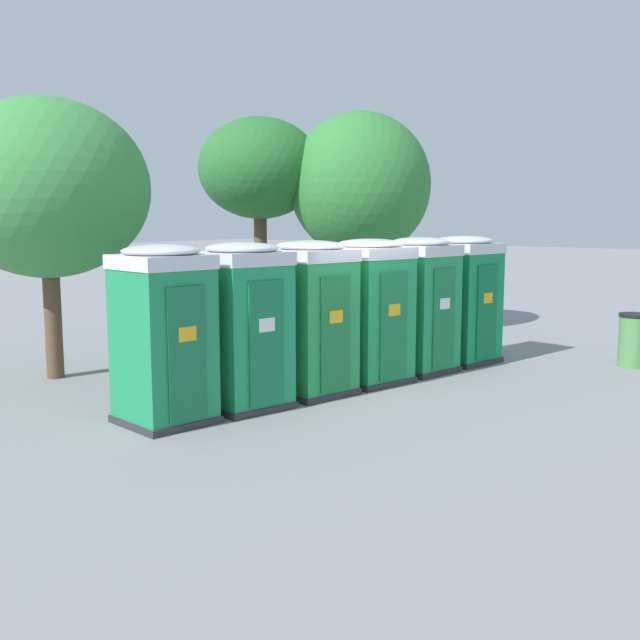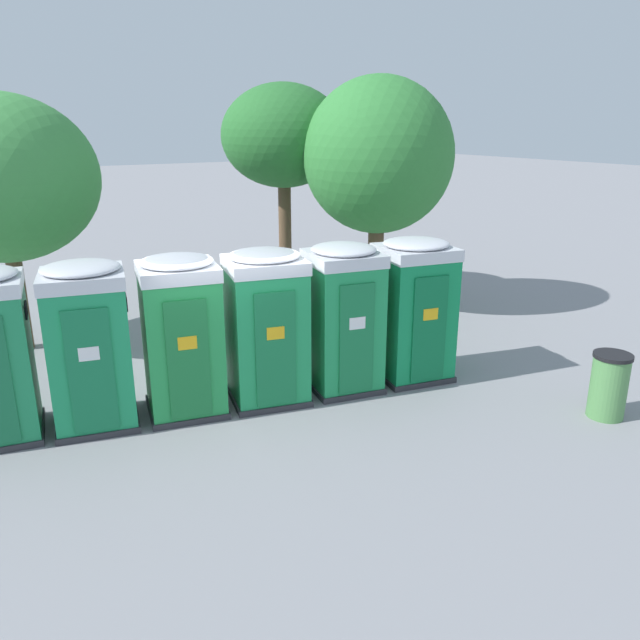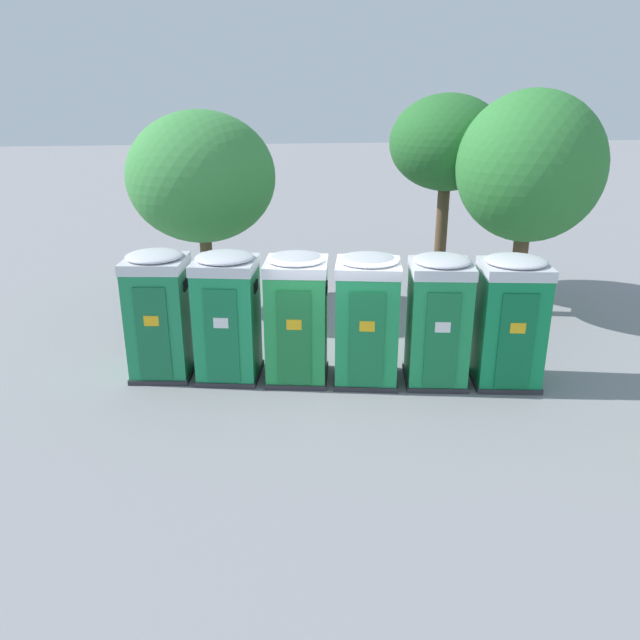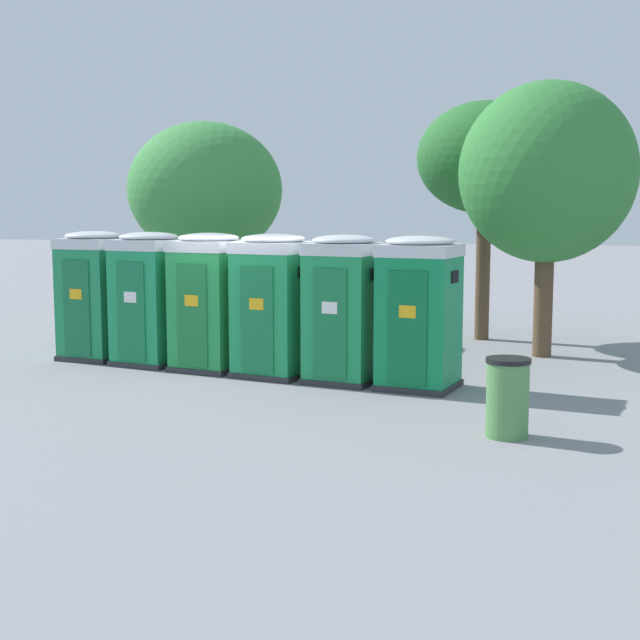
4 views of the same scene
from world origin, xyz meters
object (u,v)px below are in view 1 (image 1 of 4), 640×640
object	(u,v)px
portapotty_3	(370,311)
street_tree_0	(260,170)
portapotty_4	(420,304)
portapotty_5	(463,299)
street_tree_1	(360,186)
portapotty_0	(164,334)
street_tree_2	(47,189)
portapotty_1	(243,325)
portapotty_2	(311,317)
trash_can	(633,340)

from	to	relation	value
portapotty_3	street_tree_0	distance (m)	6.96
portapotty_4	portapotty_5	xyz separation A→B (m)	(1.34, -0.22, -0.00)
portapotty_3	street_tree_1	world-z (taller)	street_tree_1
portapotty_0	portapotty_5	bearing A→B (deg)	-10.85
portapotty_5	street_tree_2	world-z (taller)	street_tree_2
portapotty_1	street_tree_0	bearing A→B (deg)	40.13
portapotty_5	street_tree_2	bearing A→B (deg)	138.49
portapotty_4	portapotty_1	bearing A→B (deg)	169.22
portapotty_3	portapotty_2	bearing A→B (deg)	168.75
portapotty_1	street_tree_1	size ratio (longest dim) A/B	0.46
street_tree_0	street_tree_1	distance (m)	2.53
portapotty_3	street_tree_2	bearing A→B (deg)	123.99
portapotty_4	trash_can	world-z (taller)	portapotty_4
portapotty_1	street_tree_2	distance (m)	4.75
portapotty_4	street_tree_1	world-z (taller)	street_tree_1
portapotty_3	portapotty_5	distance (m)	2.71
portapotty_1	portapotty_3	world-z (taller)	same
portapotty_2	portapotty_1	bearing A→B (deg)	168.51
portapotty_2	portapotty_0	bearing A→B (deg)	168.07
portapotty_0	portapotty_3	bearing A→B (deg)	-11.71
portapotty_0	portapotty_3	size ratio (longest dim) A/B	1.00
portapotty_2	portapotty_5	world-z (taller)	same
portapotty_5	trash_can	xyz separation A→B (m)	(1.61, -2.87, -0.75)
portapotty_0	street_tree_2	distance (m)	4.53
portapotty_0	street_tree_0	size ratio (longest dim) A/B	0.47
trash_can	portapotty_1	bearing A→B (deg)	150.92
portapotty_0	portapotty_4	xyz separation A→B (m)	(5.32, -1.05, 0.00)
portapotty_1	trash_can	distance (m)	7.97
portapotty_4	street_tree_1	xyz separation A→B (m)	(3.27, 3.64, 2.39)
portapotty_1	portapotty_3	size ratio (longest dim) A/B	1.00
portapotty_0	street_tree_1	world-z (taller)	street_tree_1
portapotty_4	street_tree_1	bearing A→B (deg)	48.03
portapotty_3	trash_can	size ratio (longest dim) A/B	2.42
trash_can	portapotty_2	bearing A→B (deg)	147.39
portapotty_3	trash_can	world-z (taller)	portapotty_3
portapotty_2	portapotty_4	xyz separation A→B (m)	(2.67, -0.49, 0.00)
portapotty_5	trash_can	bearing A→B (deg)	-60.78
portapotty_5	street_tree_1	distance (m)	4.94
portapotty_3	street_tree_1	bearing A→B (deg)	36.51
street_tree_2	portapotty_3	bearing A→B (deg)	-56.01
portapotty_0	street_tree_2	bearing A→B (deg)	78.79
portapotty_2	street_tree_0	bearing A→B (deg)	48.94
portapotty_3	street_tree_0	xyz separation A→B (m)	(3.23, 5.50, 2.79)
portapotty_0	street_tree_2	world-z (taller)	street_tree_2
portapotty_0	trash_can	distance (m)	9.28
street_tree_0	street_tree_1	world-z (taller)	street_tree_1
portapotty_0	portapotty_3	distance (m)	4.07
portapotty_3	street_tree_2	world-z (taller)	street_tree_2
portapotty_4	street_tree_2	bearing A→B (deg)	132.37
portapotty_0	portapotty_4	world-z (taller)	same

